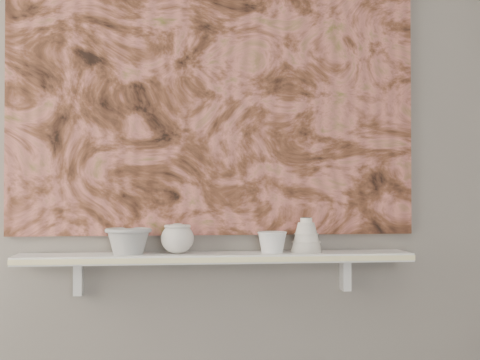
{
  "coord_description": "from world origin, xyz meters",
  "views": [
    {
      "loc": [
        -0.19,
        -0.87,
        1.15
      ],
      "look_at": [
        0.08,
        1.49,
        1.19
      ],
      "focal_mm": 50.0,
      "sensor_mm": 36.0,
      "label": 1
    }
  ],
  "objects": [
    {
      "name": "bracket_left",
      "position": [
        -0.49,
        1.57,
        0.84
      ],
      "size": [
        0.03,
        0.06,
        0.12
      ],
      "primitive_type": "cube",
      "color": "white",
      "rests_on": "wall_back"
    },
    {
      "name": "cup_cream",
      "position": [
        -0.14,
        1.51,
        0.98
      ],
      "size": [
        0.14,
        0.14,
        0.11
      ],
      "primitive_type": null,
      "rotation": [
        0.0,
        0.0,
        0.27
      ],
      "color": "silver",
      "rests_on": "shelf"
    },
    {
      "name": "shelf_stripe",
      "position": [
        0.0,
        1.41,
        0.92
      ],
      "size": [
        1.4,
        0.01,
        0.02
      ],
      "primitive_type": "cube",
      "color": "#F9EDA6",
      "rests_on": "shelf"
    },
    {
      "name": "bell_vessel",
      "position": [
        0.33,
        1.51,
        0.99
      ],
      "size": [
        0.13,
        0.13,
        0.13
      ],
      "primitive_type": null,
      "rotation": [
        0.0,
        0.0,
        -0.16
      ],
      "color": "silver",
      "rests_on": "shelf"
    },
    {
      "name": "bracket_right",
      "position": [
        0.49,
        1.57,
        0.84
      ],
      "size": [
        0.03,
        0.06,
        0.12
      ],
      "primitive_type": "cube",
      "color": "white",
      "rests_on": "wall_back"
    },
    {
      "name": "bowl_white",
      "position": [
        0.2,
        1.51,
        0.97
      ],
      "size": [
        0.13,
        0.13,
        0.08
      ],
      "primitive_type": null,
      "rotation": [
        0.0,
        0.0,
        0.24
      ],
      "color": "white",
      "rests_on": "shelf"
    },
    {
      "name": "shelf",
      "position": [
        0.0,
        1.51,
        0.92
      ],
      "size": [
        1.4,
        0.18,
        0.03
      ],
      "primitive_type": "cube",
      "color": "white",
      "rests_on": "wall_back"
    },
    {
      "name": "bowl_grey",
      "position": [
        -0.31,
        1.51,
        0.98
      ],
      "size": [
        0.21,
        0.21,
        0.1
      ],
      "primitive_type": null,
      "rotation": [
        0.0,
        0.0,
        -0.3
      ],
      "color": "#9C9C99",
      "rests_on": "shelf"
    },
    {
      "name": "wall_back",
      "position": [
        0.0,
        1.6,
        1.35
      ],
      "size": [
        3.6,
        0.0,
        3.6
      ],
      "primitive_type": "plane",
      "rotation": [
        1.57,
        0.0,
        0.0
      ],
      "color": "slate",
      "rests_on": "floor"
    },
    {
      "name": "house_motif",
      "position": [
        0.45,
        1.57,
        1.23
      ],
      "size": [
        0.09,
        0.0,
        0.08
      ],
      "primitive_type": "cube",
      "color": "black",
      "rests_on": "painting"
    },
    {
      "name": "painting",
      "position": [
        0.0,
        1.59,
        1.54
      ],
      "size": [
        1.5,
        0.02,
        1.1
      ],
      "primitive_type": "cube",
      "color": "brown",
      "rests_on": "wall_back"
    }
  ]
}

